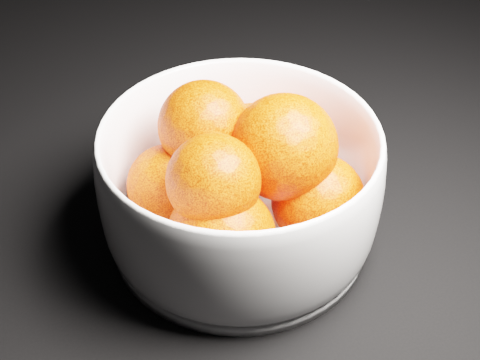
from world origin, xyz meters
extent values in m
cylinder|color=white|center=(0.25, 0.25, 0.01)|extent=(0.22, 0.22, 0.01)
sphere|color=#F33608|center=(0.28, 0.31, 0.05)|extent=(0.07, 0.07, 0.07)
sphere|color=#F33608|center=(0.19, 0.27, 0.05)|extent=(0.07, 0.07, 0.07)
sphere|color=#F33608|center=(0.22, 0.20, 0.05)|extent=(0.09, 0.09, 0.09)
sphere|color=#F33608|center=(0.31, 0.22, 0.05)|extent=(0.08, 0.08, 0.08)
sphere|color=#F33608|center=(0.23, 0.29, 0.10)|extent=(0.08, 0.08, 0.08)
sphere|color=#F33608|center=(0.22, 0.22, 0.10)|extent=(0.07, 0.07, 0.07)
sphere|color=#F33608|center=(0.28, 0.24, 0.10)|extent=(0.09, 0.09, 0.09)
camera|label=1|loc=(0.15, -0.16, 0.42)|focal=50.00mm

